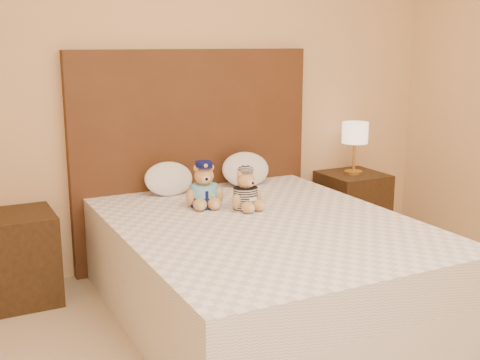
% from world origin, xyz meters
% --- Properties ---
extents(bed, '(1.60, 2.00, 0.55)m').
position_xyz_m(bed, '(0.00, 1.20, 0.28)').
color(bed, white).
rests_on(bed, ground).
extents(headboard, '(1.75, 0.08, 1.50)m').
position_xyz_m(headboard, '(0.00, 2.21, 0.75)').
color(headboard, '#4D2B17').
rests_on(headboard, ground).
extents(nightstand_left, '(0.45, 0.45, 0.55)m').
position_xyz_m(nightstand_left, '(-1.25, 2.00, 0.28)').
color(nightstand_left, '#352311').
rests_on(nightstand_left, ground).
extents(nightstand_right, '(0.45, 0.45, 0.55)m').
position_xyz_m(nightstand_right, '(1.25, 2.00, 0.28)').
color(nightstand_right, '#352311').
rests_on(nightstand_right, ground).
extents(lamp, '(0.20, 0.20, 0.40)m').
position_xyz_m(lamp, '(1.25, 2.00, 0.85)').
color(lamp, gold).
rests_on(lamp, nightstand_right).
extents(teddy_police, '(0.29, 0.28, 0.28)m').
position_xyz_m(teddy_police, '(-0.17, 1.63, 0.69)').
color(teddy_police, '#B48746').
rests_on(teddy_police, bed).
extents(teddy_prisoner, '(0.26, 0.26, 0.25)m').
position_xyz_m(teddy_prisoner, '(0.03, 1.47, 0.68)').
color(teddy_prisoner, '#B48746').
rests_on(teddy_prisoner, bed).
extents(pillow_left, '(0.34, 0.22, 0.24)m').
position_xyz_m(pillow_left, '(-0.26, 2.03, 0.67)').
color(pillow_left, white).
rests_on(pillow_left, bed).
extents(pillow_right, '(0.36, 0.23, 0.26)m').
position_xyz_m(pillow_right, '(0.32, 2.03, 0.68)').
color(pillow_right, white).
rests_on(pillow_right, bed).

